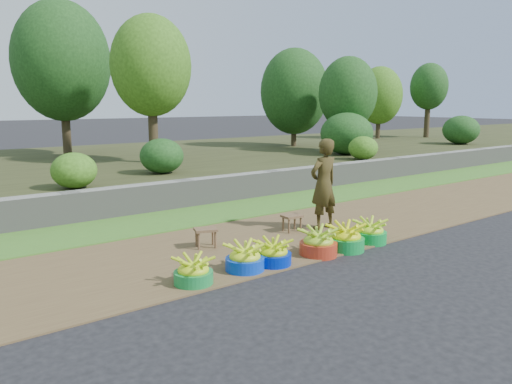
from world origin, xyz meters
TOP-DOWN VIEW (x-y plane):
  - ground_plane at (0.00, 0.00)m, footprint 120.00×120.00m
  - dirt_shoulder at (0.00, 1.25)m, footprint 80.00×2.50m
  - grass_verge at (0.00, 3.25)m, footprint 80.00×1.50m
  - retaining_wall at (0.00, 4.10)m, footprint 80.00×0.35m
  - earth_bank at (0.00, 9.00)m, footprint 80.00×10.00m
  - basin_a at (-2.02, 0.27)m, footprint 0.45×0.45m
  - basin_b at (-1.29, 0.29)m, footprint 0.48×0.48m
  - basin_c at (-0.87, 0.25)m, footprint 0.46×0.46m
  - basin_d at (-0.11, 0.21)m, footprint 0.51×0.51m
  - basin_e at (0.37, 0.15)m, footprint 0.52×0.52m
  - basin_f at (0.95, 0.20)m, footprint 0.48×0.48m
  - stool_left at (-1.15, 1.42)m, footprint 0.38×0.33m
  - stool_right at (0.42, 1.35)m, footprint 0.32×0.25m
  - vendor_woman at (0.94, 1.18)m, footprint 0.54×0.36m

SIDE VIEW (x-z plane):
  - ground_plane at x=0.00m, z-range 0.00..0.00m
  - dirt_shoulder at x=0.00m, z-range 0.00..0.02m
  - grass_verge at x=0.00m, z-range 0.00..0.04m
  - basin_a at x=-2.02m, z-range -0.02..0.32m
  - basin_c at x=-0.87m, z-range -0.02..0.33m
  - basin_f at x=0.95m, z-range -0.02..0.34m
  - basin_b at x=-1.29m, z-range -0.02..0.34m
  - basin_d at x=-0.11m, z-range -0.02..0.36m
  - basin_e at x=0.37m, z-range -0.02..0.37m
  - stool_right at x=0.42m, z-range 0.10..0.36m
  - stool_left at x=-1.15m, z-range 0.10..0.38m
  - earth_bank at x=0.00m, z-range 0.00..0.50m
  - retaining_wall at x=0.00m, z-range 0.00..0.55m
  - vendor_woman at x=0.94m, z-range 0.02..1.49m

